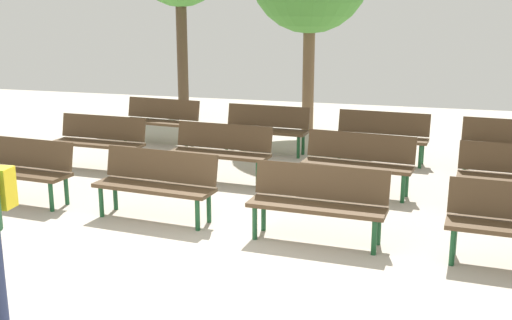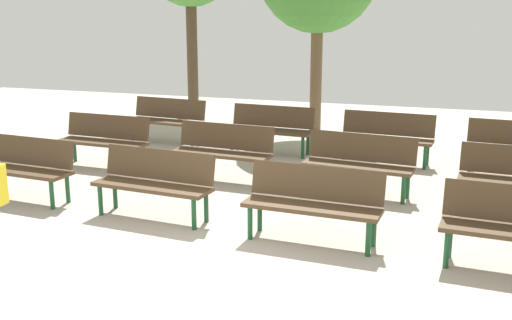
{
  "view_description": "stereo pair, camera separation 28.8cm",
  "coord_description": "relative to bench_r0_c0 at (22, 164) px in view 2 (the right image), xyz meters",
  "views": [
    {
      "loc": [
        2.4,
        -5.33,
        2.69
      ],
      "look_at": [
        0.0,
        2.92,
        0.55
      ],
      "focal_mm": 43.6,
      "sensor_mm": 36.0,
      "label": 1
    },
    {
      "loc": [
        2.68,
        -5.24,
        2.69
      ],
      "look_at": [
        0.0,
        2.92,
        0.55
      ],
      "focal_mm": 43.6,
      "sensor_mm": 36.0,
      "label": 2
    }
  ],
  "objects": [
    {
      "name": "bench_r0_c2",
      "position": [
        4.3,
        -0.32,
        0.0
      ],
      "size": [
        1.62,
        0.57,
        0.87
      ],
      "rotation": [
        0.0,
        0.0,
        -0.06
      ],
      "color": "#4C3823",
      "rests_on": "ground_plane"
    },
    {
      "name": "bench_r1_c0",
      "position": [
        0.12,
        1.98,
        0.0
      ],
      "size": [
        1.62,
        0.56,
        0.87
      ],
      "rotation": [
        0.0,
        0.0,
        -0.05
      ],
      "color": "#4C3823",
      "rests_on": "ground_plane"
    },
    {
      "name": "ground_plane",
      "position": [
        3.13,
        -1.82,
        -0.5
      ],
      "size": [
        24.0,
        24.0,
        0.0
      ],
      "primitive_type": "plane",
      "color": "#B2A899"
    },
    {
      "name": "bench_r0_c0",
      "position": [
        0.0,
        0.0,
        0.0
      ],
      "size": [
        1.63,
        0.61,
        0.87
      ],
      "rotation": [
        0.0,
        0.0,
        -0.08
      ],
      "color": "#4C3823",
      "rests_on": "ground_plane"
    },
    {
      "name": "bench_r1_c2",
      "position": [
        4.51,
        1.72,
        0.0
      ],
      "size": [
        1.64,
        0.65,
        0.87
      ],
      "rotation": [
        0.0,
        0.0,
        -0.11
      ],
      "color": "#4C3823",
      "rests_on": "ground_plane"
    },
    {
      "name": "bench_r0_c1",
      "position": [
        2.15,
        -0.13,
        0.0
      ],
      "size": [
        1.64,
        0.63,
        0.87
      ],
      "rotation": [
        0.0,
        0.0,
        -0.09
      ],
      "color": "#4C3823",
      "rests_on": "ground_plane"
    },
    {
      "name": "bench_r1_c1",
      "position": [
        2.34,
        1.83,
        0.0
      ],
      "size": [
        1.63,
        0.59,
        0.87
      ],
      "rotation": [
        0.0,
        0.0,
        -0.07
      ],
      "color": "#4C3823",
      "rests_on": "ground_plane"
    },
    {
      "name": "bench_r2_c2",
      "position": [
        4.67,
        3.73,
        0.0
      ],
      "size": [
        1.63,
        0.6,
        0.87
      ],
      "rotation": [
        0.0,
        0.0,
        -0.08
      ],
      "color": "#4C3823",
      "rests_on": "ground_plane"
    },
    {
      "name": "bench_r2_c1",
      "position": [
        2.52,
        3.83,
        0.0
      ],
      "size": [
        1.63,
        0.58,
        0.87
      ],
      "rotation": [
        0.0,
        0.0,
        -0.07
      ],
      "color": "#4C3823",
      "rests_on": "ground_plane"
    },
    {
      "name": "bench_r2_c0",
      "position": [
        0.27,
        4.07,
        0.0
      ],
      "size": [
        1.64,
        0.64,
        0.87
      ],
      "rotation": [
        0.0,
        0.0,
        -0.1
      ],
      "color": "#4C3823",
      "rests_on": "ground_plane"
    }
  ]
}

